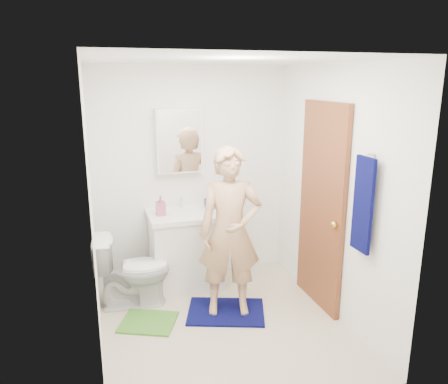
# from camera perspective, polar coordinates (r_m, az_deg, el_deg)

# --- Properties ---
(floor) EXTENTS (2.20, 2.40, 0.02)m
(floor) POSITION_cam_1_polar(r_m,az_deg,el_deg) (4.32, -0.15, -17.02)
(floor) COLOR beige
(floor) RESTS_ON ground
(ceiling) EXTENTS (2.20, 2.40, 0.02)m
(ceiling) POSITION_cam_1_polar(r_m,az_deg,el_deg) (3.68, -0.18, 17.03)
(ceiling) COLOR white
(ceiling) RESTS_ON ground
(wall_back) EXTENTS (2.20, 0.02, 2.40)m
(wall_back) POSITION_cam_1_polar(r_m,az_deg,el_deg) (4.96, -4.24, 2.29)
(wall_back) COLOR white
(wall_back) RESTS_ON ground
(wall_front) EXTENTS (2.20, 0.02, 2.40)m
(wall_front) POSITION_cam_1_polar(r_m,az_deg,el_deg) (2.75, 7.26, -8.02)
(wall_front) COLOR white
(wall_front) RESTS_ON ground
(wall_left) EXTENTS (0.02, 2.40, 2.40)m
(wall_left) POSITION_cam_1_polar(r_m,az_deg,el_deg) (3.67, -16.99, -2.73)
(wall_left) COLOR white
(wall_left) RESTS_ON ground
(wall_right) EXTENTS (0.02, 2.40, 2.40)m
(wall_right) POSITION_cam_1_polar(r_m,az_deg,el_deg) (4.27, 14.23, -0.14)
(wall_right) COLOR white
(wall_right) RESTS_ON ground
(vanity_cabinet) EXTENTS (0.75, 0.55, 0.80)m
(vanity_cabinet) POSITION_cam_1_polar(r_m,az_deg,el_deg) (4.89, -5.01, -7.73)
(vanity_cabinet) COLOR white
(vanity_cabinet) RESTS_ON floor
(countertop) EXTENTS (0.79, 0.59, 0.05)m
(countertop) POSITION_cam_1_polar(r_m,az_deg,el_deg) (4.75, -5.12, -2.98)
(countertop) COLOR white
(countertop) RESTS_ON vanity_cabinet
(sink_basin) EXTENTS (0.40, 0.40, 0.03)m
(sink_basin) POSITION_cam_1_polar(r_m,az_deg,el_deg) (4.74, -5.13, -2.81)
(sink_basin) COLOR white
(sink_basin) RESTS_ON countertop
(faucet) EXTENTS (0.03, 0.03, 0.12)m
(faucet) POSITION_cam_1_polar(r_m,az_deg,el_deg) (4.89, -5.59, -1.42)
(faucet) COLOR silver
(faucet) RESTS_ON countertop
(medicine_cabinet) EXTENTS (0.50, 0.12, 0.70)m
(medicine_cabinet) POSITION_cam_1_polar(r_m,az_deg,el_deg) (4.79, -5.90, 6.68)
(medicine_cabinet) COLOR white
(medicine_cabinet) RESTS_ON wall_back
(mirror_panel) EXTENTS (0.46, 0.01, 0.66)m
(mirror_panel) POSITION_cam_1_polar(r_m,az_deg,el_deg) (4.73, -5.75, 6.58)
(mirror_panel) COLOR white
(mirror_panel) RESTS_ON wall_back
(door) EXTENTS (0.05, 0.80, 2.05)m
(door) POSITION_cam_1_polar(r_m,az_deg,el_deg) (4.42, 12.60, -1.91)
(door) COLOR brown
(door) RESTS_ON ground
(door_knob) EXTENTS (0.07, 0.07, 0.07)m
(door_knob) POSITION_cam_1_polar(r_m,az_deg,el_deg) (4.16, 14.22, -4.14)
(door_knob) COLOR gold
(door_knob) RESTS_ON door
(towel) EXTENTS (0.03, 0.24, 0.80)m
(towel) POSITION_cam_1_polar(r_m,az_deg,el_deg) (3.76, 17.69, -1.61)
(towel) COLOR #070946
(towel) RESTS_ON wall_right
(towel_hook) EXTENTS (0.06, 0.02, 0.02)m
(towel_hook) POSITION_cam_1_polar(r_m,az_deg,el_deg) (3.69, 18.71, 4.73)
(towel_hook) COLOR silver
(towel_hook) RESTS_ON wall_right
(toilet) EXTENTS (0.77, 0.49, 0.75)m
(toilet) POSITION_cam_1_polar(r_m,az_deg,el_deg) (4.58, -11.84, -9.94)
(toilet) COLOR white
(toilet) RESTS_ON floor
(bath_mat) EXTENTS (0.88, 0.75, 0.02)m
(bath_mat) POSITION_cam_1_polar(r_m,az_deg,el_deg) (4.49, 0.26, -15.36)
(bath_mat) COLOR #070946
(bath_mat) RESTS_ON floor
(green_rug) EXTENTS (0.63, 0.59, 0.02)m
(green_rug) POSITION_cam_1_polar(r_m,az_deg,el_deg) (4.39, -9.87, -16.40)
(green_rug) COLOR #4C9030
(green_rug) RESTS_ON floor
(soap_dispenser) EXTENTS (0.10, 0.10, 0.21)m
(soap_dispenser) POSITION_cam_1_polar(r_m,az_deg,el_deg) (4.65, -8.29, -1.76)
(soap_dispenser) COLOR #B7556D
(soap_dispenser) RESTS_ON countertop
(toothbrush_cup) EXTENTS (0.15, 0.15, 0.11)m
(toothbrush_cup) POSITION_cam_1_polar(r_m,az_deg,el_deg) (4.86, -1.86, -1.54)
(toothbrush_cup) COLOR #563A7F
(toothbrush_cup) RESTS_ON countertop
(man) EXTENTS (0.67, 0.52, 1.64)m
(man) POSITION_cam_1_polar(r_m,az_deg,el_deg) (4.15, 0.80, -5.30)
(man) COLOR tan
(man) RESTS_ON bath_mat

